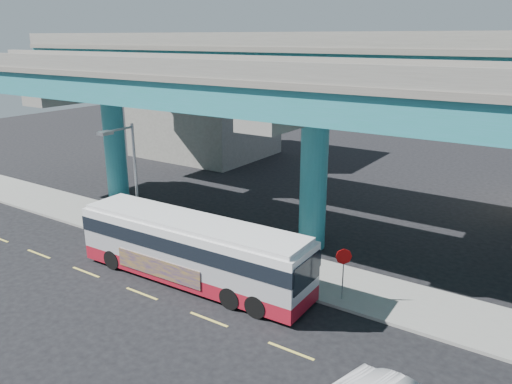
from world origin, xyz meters
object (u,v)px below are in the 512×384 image
Objects in this scene: parked_car at (125,210)px; stop_sign at (343,263)px; transit_bus at (192,248)px; street_lamp at (128,167)px.

stop_sign is at bearing -90.22° from parked_car.
parked_car is 1.76× the size of stop_sign.
transit_bus is 1.83× the size of street_lamp.
street_lamp reaches higher than transit_bus.
stop_sign is (12.61, 0.71, -2.72)m from street_lamp.
parked_car is at bearing 161.07° from stop_sign.
stop_sign reaches higher than parked_car.
street_lamp is at bearing 169.79° from stop_sign.
transit_bus is 2.89× the size of parked_car.
transit_bus is 7.24m from stop_sign.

